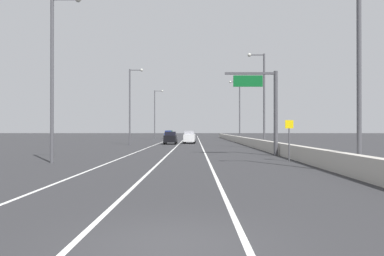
{
  "coord_description": "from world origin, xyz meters",
  "views": [
    {
      "loc": [
        0.46,
        -7.2,
        2.31
      ],
      "look_at": [
        0.11,
        45.12,
        2.54
      ],
      "focal_mm": 33.37,
      "sensor_mm": 36.0,
      "label": 1
    }
  ],
  "objects_px": {
    "overhead_sign_gantry": "(267,102)",
    "car_blue_0": "(168,135)",
    "lamp_post_left_mid": "(131,102)",
    "lamp_post_right_second": "(262,95)",
    "car_green_3": "(170,134)",
    "car_white_1": "(190,137)",
    "speed_advisory_sign": "(289,137)",
    "lamp_post_right_third": "(238,107)",
    "lamp_post_left_near": "(55,68)",
    "car_black_2": "(171,138)",
    "lamp_post_right_near": "(355,48)",
    "car_silver_4": "(190,134)",
    "lamp_post_left_far": "(156,111)"
  },
  "relations": [
    {
      "from": "car_white_1",
      "to": "car_black_2",
      "type": "height_order",
      "value": "car_white_1"
    },
    {
      "from": "lamp_post_right_second",
      "to": "car_black_2",
      "type": "relative_size",
      "value": 2.62
    },
    {
      "from": "overhead_sign_gantry",
      "to": "lamp_post_left_far",
      "type": "distance_m",
      "value": 54.39
    },
    {
      "from": "overhead_sign_gantry",
      "to": "lamp_post_left_far",
      "type": "xyz_separation_m",
      "value": [
        -15.58,
        52.08,
        1.84
      ]
    },
    {
      "from": "overhead_sign_gantry",
      "to": "lamp_post_right_near",
      "type": "distance_m",
      "value": 13.24
    },
    {
      "from": "lamp_post_right_near",
      "to": "lamp_post_right_second",
      "type": "distance_m",
      "value": 24.61
    },
    {
      "from": "lamp_post_right_third",
      "to": "lamp_post_left_far",
      "type": "distance_m",
      "value": 23.61
    },
    {
      "from": "car_white_1",
      "to": "car_green_3",
      "type": "relative_size",
      "value": 1.1
    },
    {
      "from": "lamp_post_left_near",
      "to": "car_white_1",
      "type": "xyz_separation_m",
      "value": [
        8.85,
        34.91,
        -5.51
      ]
    },
    {
      "from": "lamp_post_right_near",
      "to": "lamp_post_right_third",
      "type": "relative_size",
      "value": 1.0
    },
    {
      "from": "lamp_post_right_near",
      "to": "car_black_2",
      "type": "xyz_separation_m",
      "value": [
        -12.13,
        37.77,
        -5.57
      ]
    },
    {
      "from": "car_green_3",
      "to": "car_silver_4",
      "type": "bearing_deg",
      "value": -7.36
    },
    {
      "from": "lamp_post_right_third",
      "to": "car_green_3",
      "type": "bearing_deg",
      "value": 116.73
    },
    {
      "from": "car_blue_0",
      "to": "car_green_3",
      "type": "distance_m",
      "value": 7.03
    },
    {
      "from": "speed_advisory_sign",
      "to": "car_silver_4",
      "type": "bearing_deg",
      "value": 96.47
    },
    {
      "from": "speed_advisory_sign",
      "to": "car_white_1",
      "type": "height_order",
      "value": "speed_advisory_sign"
    },
    {
      "from": "lamp_post_right_third",
      "to": "car_silver_4",
      "type": "relative_size",
      "value": 2.51
    },
    {
      "from": "lamp_post_right_second",
      "to": "car_green_3",
      "type": "height_order",
      "value": "lamp_post_right_second"
    },
    {
      "from": "lamp_post_right_third",
      "to": "car_green_3",
      "type": "distance_m",
      "value": 34.32
    },
    {
      "from": "lamp_post_right_second",
      "to": "car_green_3",
      "type": "bearing_deg",
      "value": 105.37
    },
    {
      "from": "speed_advisory_sign",
      "to": "car_silver_4",
      "type": "relative_size",
      "value": 0.65
    },
    {
      "from": "overhead_sign_gantry",
      "to": "lamp_post_right_near",
      "type": "relative_size",
      "value": 0.65
    },
    {
      "from": "lamp_post_right_third",
      "to": "car_blue_0",
      "type": "xyz_separation_m",
      "value": [
        -15.08,
        23.23,
        -5.54
      ]
    },
    {
      "from": "lamp_post_right_third",
      "to": "lamp_post_left_near",
      "type": "relative_size",
      "value": 1.0
    },
    {
      "from": "overhead_sign_gantry",
      "to": "lamp_post_left_far",
      "type": "relative_size",
      "value": 0.65
    },
    {
      "from": "car_silver_4",
      "to": "speed_advisory_sign",
      "type": "bearing_deg",
      "value": -83.53
    },
    {
      "from": "lamp_post_left_near",
      "to": "lamp_post_left_mid",
      "type": "height_order",
      "value": "same"
    },
    {
      "from": "lamp_post_right_second",
      "to": "car_white_1",
      "type": "relative_size",
      "value": 2.46
    },
    {
      "from": "lamp_post_right_near",
      "to": "car_green_3",
      "type": "relative_size",
      "value": 2.69
    },
    {
      "from": "car_green_3",
      "to": "car_white_1",
      "type": "bearing_deg",
      "value": -81.1
    },
    {
      "from": "lamp_post_left_mid",
      "to": "overhead_sign_gantry",
      "type": "bearing_deg",
      "value": -54.51
    },
    {
      "from": "lamp_post_right_third",
      "to": "car_black_2",
      "type": "bearing_deg",
      "value": -136.77
    },
    {
      "from": "lamp_post_left_near",
      "to": "lamp_post_left_mid",
      "type": "xyz_separation_m",
      "value": [
        0.04,
        29.53,
        0.0
      ]
    },
    {
      "from": "car_green_3",
      "to": "overhead_sign_gantry",
      "type": "bearing_deg",
      "value": -78.68
    },
    {
      "from": "car_silver_4",
      "to": "car_white_1",
      "type": "bearing_deg",
      "value": -89.42
    },
    {
      "from": "speed_advisory_sign",
      "to": "car_black_2",
      "type": "height_order",
      "value": "speed_advisory_sign"
    },
    {
      "from": "lamp_post_right_near",
      "to": "lamp_post_left_far",
      "type": "relative_size",
      "value": 1.0
    },
    {
      "from": "car_green_3",
      "to": "car_blue_0",
      "type": "bearing_deg",
      "value": -88.71
    },
    {
      "from": "car_white_1",
      "to": "car_green_3",
      "type": "bearing_deg",
      "value": 98.9
    },
    {
      "from": "lamp_post_right_second",
      "to": "car_silver_4",
      "type": "xyz_separation_m",
      "value": [
        -9.42,
        54.13,
        -5.58
      ]
    },
    {
      "from": "overhead_sign_gantry",
      "to": "car_blue_0",
      "type": "distance_m",
      "value": 61.02
    },
    {
      "from": "lamp_post_right_third",
      "to": "car_white_1",
      "type": "distance_m",
      "value": 13.56
    },
    {
      "from": "lamp_post_right_second",
      "to": "lamp_post_right_third",
      "type": "xyz_separation_m",
      "value": [
        0.16,
        24.61,
        0.0
      ]
    },
    {
      "from": "speed_advisory_sign",
      "to": "lamp_post_right_second",
      "type": "relative_size",
      "value": 0.26
    },
    {
      "from": "lamp_post_right_second",
      "to": "lamp_post_left_near",
      "type": "distance_m",
      "value": 25.81
    },
    {
      "from": "lamp_post_right_near",
      "to": "car_green_3",
      "type": "bearing_deg",
      "value": 100.83
    },
    {
      "from": "lamp_post_right_near",
      "to": "lamp_post_left_near",
      "type": "relative_size",
      "value": 1.0
    },
    {
      "from": "lamp_post_left_mid",
      "to": "car_silver_4",
      "type": "distance_m",
      "value": 44.38
    },
    {
      "from": "car_black_2",
      "to": "car_silver_4",
      "type": "bearing_deg",
      "value": 86.38
    },
    {
      "from": "car_black_2",
      "to": "car_white_1",
      "type": "bearing_deg",
      "value": 46.52
    }
  ]
}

